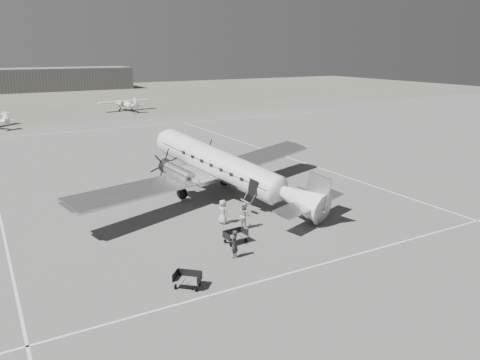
% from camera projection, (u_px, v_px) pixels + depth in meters
% --- Properties ---
extents(ground, '(260.00, 260.00, 0.00)m').
position_uv_depth(ground, '(238.00, 195.00, 39.80)').
color(ground, '#61615F').
rests_on(ground, ground).
extents(taxi_line_near, '(60.00, 0.15, 0.01)m').
position_uv_depth(taxi_line_near, '(352.00, 256.00, 28.08)').
color(taxi_line_near, silver).
rests_on(taxi_line_near, ground).
extents(taxi_line_right, '(0.15, 80.00, 0.01)m').
position_uv_depth(taxi_line_right, '(345.00, 177.00, 45.51)').
color(taxi_line_right, silver).
rests_on(taxi_line_right, ground).
extents(taxi_line_horizon, '(90.00, 0.15, 0.01)m').
position_uv_depth(taxi_line_horizon, '(113.00, 128.00, 73.29)').
color(taxi_line_horizon, silver).
rests_on(taxi_line_horizon, ground).
extents(grass_infield, '(260.00, 90.00, 0.01)m').
position_uv_depth(grass_infield, '(56.00, 98.00, 119.33)').
color(grass_infield, '#605F51').
rests_on(grass_infield, ground).
extents(hangar_main, '(42.00, 14.00, 6.60)m').
position_uv_depth(hangar_main, '(59.00, 79.00, 141.75)').
color(hangar_main, slate).
rests_on(hangar_main, ground).
extents(dc3_airliner, '(31.20, 26.33, 5.05)m').
position_uv_depth(dc3_airliner, '(228.00, 170.00, 37.79)').
color(dc3_airliner, '#BCBCBE').
rests_on(dc3_airliner, ground).
extents(light_plane_right, '(12.36, 10.63, 2.29)m').
position_uv_depth(light_plane_right, '(126.00, 105.00, 93.81)').
color(light_plane_right, silver).
rests_on(light_plane_right, ground).
extents(baggage_cart_near, '(1.58, 1.17, 0.85)m').
position_uv_depth(baggage_cart_near, '(235.00, 237.00, 29.85)').
color(baggage_cart_near, slate).
rests_on(baggage_cart_near, ground).
extents(baggage_cart_far, '(1.76, 1.74, 0.82)m').
position_uv_depth(baggage_cart_far, '(187.00, 280.00, 24.27)').
color(baggage_cart_far, slate).
rests_on(baggage_cart_far, ground).
extents(ground_crew, '(0.74, 0.71, 1.71)m').
position_uv_depth(ground_crew, '(234.00, 244.00, 27.65)').
color(ground_crew, '#2A2A2A').
rests_on(ground_crew, ground).
extents(ramp_agent, '(0.76, 0.95, 1.87)m').
position_uv_depth(ramp_agent, '(245.00, 215.00, 32.23)').
color(ramp_agent, '#AEAEAC').
rests_on(ramp_agent, ground).
extents(passenger, '(0.84, 1.00, 1.75)m').
position_uv_depth(passenger, '(223.00, 212.00, 33.07)').
color(passenger, '#AFAFAD').
rests_on(passenger, ground).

